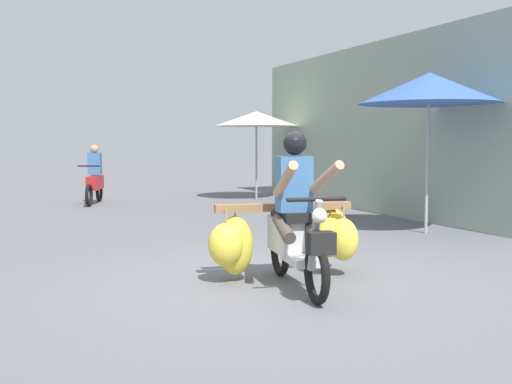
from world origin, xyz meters
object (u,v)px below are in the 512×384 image
(motorbike_distant_ahead_left, at_px, (95,180))
(motorbike_main_loaded, at_px, (292,231))
(market_umbrella_near_shop, at_px, (429,88))
(produce_crate, at_px, (319,207))
(market_umbrella_further_along, at_px, (256,119))

(motorbike_distant_ahead_left, bearing_deg, motorbike_main_loaded, -86.08)
(motorbike_distant_ahead_left, bearing_deg, market_umbrella_near_shop, -58.96)
(motorbike_main_loaded, height_order, produce_crate, motorbike_main_loaded)
(motorbike_distant_ahead_left, xyz_separation_m, market_umbrella_further_along, (3.93, -0.59, 1.48))
(produce_crate, bearing_deg, market_umbrella_further_along, 86.21)
(market_umbrella_near_shop, distance_m, produce_crate, 3.45)
(market_umbrella_near_shop, height_order, produce_crate, market_umbrella_near_shop)
(motorbike_main_loaded, height_order, market_umbrella_near_shop, market_umbrella_near_shop)
(motorbike_distant_ahead_left, xyz_separation_m, market_umbrella_near_shop, (4.12, -6.85, 1.75))
(motorbike_main_loaded, bearing_deg, produce_crate, 56.96)
(market_umbrella_further_along, distance_m, produce_crate, 4.05)
(produce_crate, bearing_deg, motorbike_main_loaded, -123.04)
(market_umbrella_further_along, bearing_deg, motorbike_distant_ahead_left, 171.52)
(motorbike_distant_ahead_left, relative_size, market_umbrella_further_along, 0.69)
(market_umbrella_near_shop, bearing_deg, motorbike_distant_ahead_left, 121.04)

